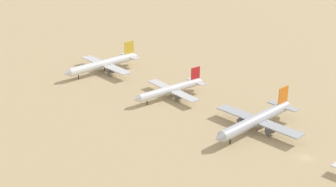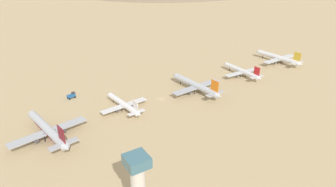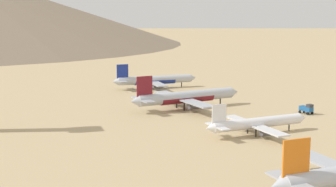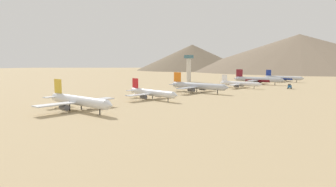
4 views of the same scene
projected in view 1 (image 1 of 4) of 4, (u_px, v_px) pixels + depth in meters
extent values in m
plane|color=tan|center=(305.00, 157.00, 174.79)|extent=(1800.00, 1800.00, 0.00)
cylinder|color=silver|center=(103.00, 64.00, 256.75)|extent=(40.42, 6.70, 4.25)
cone|color=silver|center=(67.00, 74.00, 243.16)|extent=(3.82, 4.37, 4.16)
cone|color=silver|center=(135.00, 56.00, 270.21)|extent=(3.36, 4.01, 3.82)
cube|color=gold|center=(129.00, 48.00, 265.83)|extent=(6.16, 0.77, 7.82)
cube|color=silver|center=(130.00, 56.00, 267.96)|extent=(4.39, 13.60, 0.40)
cube|color=silver|center=(105.00, 65.00, 258.07)|extent=(7.90, 38.27, 0.50)
cylinder|color=#4C4C54|center=(112.00, 71.00, 253.49)|extent=(4.84, 2.85, 2.57)
cylinder|color=#4C4C54|center=(97.00, 65.00, 262.71)|extent=(4.84, 2.85, 2.57)
cylinder|color=black|center=(78.00, 75.00, 248.23)|extent=(0.49, 0.49, 4.27)
cylinder|color=black|center=(111.00, 69.00, 257.45)|extent=(0.49, 0.49, 4.27)
cylinder|color=black|center=(104.00, 66.00, 261.45)|extent=(0.49, 0.49, 4.27)
cylinder|color=silver|center=(170.00, 90.00, 224.79)|extent=(34.69, 4.12, 3.66)
cone|color=silver|center=(136.00, 99.00, 214.08)|extent=(3.13, 3.62, 3.58)
cone|color=silver|center=(201.00, 81.00, 235.38)|extent=(2.74, 3.33, 3.29)
cube|color=red|center=(195.00, 74.00, 231.80)|extent=(5.30, 0.41, 6.74)
cube|color=silver|center=(196.00, 81.00, 233.61)|extent=(3.23, 11.59, 0.35)
cube|color=silver|center=(173.00, 90.00, 225.85)|extent=(5.25, 32.78, 0.43)
cylinder|color=#4C4C54|center=(179.00, 97.00, 221.68)|extent=(4.07, 2.27, 2.21)
cylinder|color=#4C4C54|center=(164.00, 90.00, 230.13)|extent=(4.07, 2.27, 2.21)
cylinder|color=black|center=(147.00, 101.00, 218.14)|extent=(0.42, 0.42, 3.68)
cylinder|color=black|center=(178.00, 94.00, 225.15)|extent=(0.42, 0.42, 3.68)
cylinder|color=black|center=(171.00, 91.00, 228.81)|extent=(0.42, 0.42, 3.68)
cylinder|color=#B2B7C1|center=(256.00, 120.00, 192.50)|extent=(41.45, 8.15, 4.35)
cone|color=#B2B7C1|center=(219.00, 138.00, 178.10)|extent=(4.04, 4.59, 4.26)
cone|color=#B2B7C1|center=(288.00, 105.00, 206.77)|extent=(3.56, 4.20, 3.92)
cube|color=orange|center=(283.00, 96.00, 202.20)|extent=(6.31, 0.98, 8.02)
cube|color=#A4A8B2|center=(283.00, 106.00, 204.40)|extent=(4.92, 14.02, 0.41)
cube|color=#A4A8B2|center=(258.00, 121.00, 193.89)|extent=(9.31, 39.30, 0.52)
cylinder|color=#4C4C54|center=(271.00, 130.00, 189.31)|extent=(5.03, 3.07, 2.63)
cylinder|color=#4C4C54|center=(243.00, 120.00, 198.49)|extent=(5.03, 3.07, 2.63)
cylinder|color=black|center=(230.00, 139.00, 183.44)|extent=(0.50, 0.50, 4.37)
cylinder|color=black|center=(266.00, 126.00, 193.34)|extent=(0.50, 0.50, 4.37)
cylinder|color=black|center=(254.00, 122.00, 197.32)|extent=(0.50, 0.50, 4.37)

